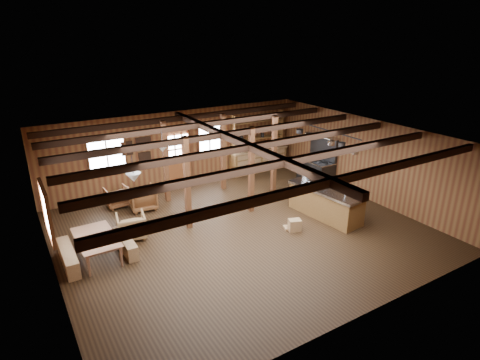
# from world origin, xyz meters

# --- Properties ---
(room) EXTENTS (10.04, 9.04, 2.84)m
(room) POSITION_xyz_m (0.00, 0.00, 1.40)
(room) COLOR black
(room) RESTS_ON ground
(ceiling_joists) EXTENTS (9.80, 8.82, 0.18)m
(ceiling_joists) POSITION_xyz_m (0.00, 0.18, 2.68)
(ceiling_joists) COLOR black
(ceiling_joists) RESTS_ON ceiling
(timber_posts) EXTENTS (3.95, 2.35, 2.80)m
(timber_posts) POSITION_xyz_m (0.52, 2.08, 1.40)
(timber_posts) COLOR #442813
(timber_posts) RESTS_ON floor
(back_door) EXTENTS (1.02, 0.08, 2.15)m
(back_door) POSITION_xyz_m (0.00, 4.45, 0.88)
(back_door) COLOR brown
(back_door) RESTS_ON floor
(window_back_left) EXTENTS (1.32, 0.06, 1.32)m
(window_back_left) POSITION_xyz_m (-2.60, 4.46, 1.60)
(window_back_left) COLOR white
(window_back_left) RESTS_ON wall_back
(window_back_right) EXTENTS (1.02, 0.06, 1.32)m
(window_back_right) POSITION_xyz_m (1.30, 4.46, 1.60)
(window_back_right) COLOR white
(window_back_right) RESTS_ON wall_back
(window_left) EXTENTS (0.14, 1.24, 1.32)m
(window_left) POSITION_xyz_m (-4.96, 0.50, 1.60)
(window_left) COLOR white
(window_left) RESTS_ON wall_back
(notice_boards) EXTENTS (1.08, 0.03, 0.90)m
(notice_boards) POSITION_xyz_m (-1.50, 4.46, 1.64)
(notice_boards) COLOR silver
(notice_boards) RESTS_ON wall_back
(back_counter) EXTENTS (2.55, 0.60, 2.45)m
(back_counter) POSITION_xyz_m (3.40, 4.20, 0.60)
(back_counter) COLOR brown
(back_counter) RESTS_ON floor
(pendant_lamps) EXTENTS (1.86, 2.36, 0.66)m
(pendant_lamps) POSITION_xyz_m (-2.25, 1.00, 2.25)
(pendant_lamps) COLOR #292A2C
(pendant_lamps) RESTS_ON ceiling
(pot_rack) EXTENTS (0.35, 3.00, 0.46)m
(pot_rack) POSITION_xyz_m (3.37, 0.42, 2.25)
(pot_rack) COLOR #292A2C
(pot_rack) RESTS_ON ceiling
(kitchen_island) EXTENTS (1.15, 2.58, 1.20)m
(kitchen_island) POSITION_xyz_m (2.78, -0.54, 0.48)
(kitchen_island) COLOR brown
(kitchen_island) RESTS_ON floor
(step_stool) EXTENTS (0.47, 0.40, 0.36)m
(step_stool) POSITION_xyz_m (1.35, -0.82, 0.18)
(step_stool) COLOR brown
(step_stool) RESTS_ON floor
(commercial_range) EXTENTS (0.78, 1.49, 1.84)m
(commercial_range) POSITION_xyz_m (4.65, 1.97, 0.60)
(commercial_range) COLOR #292A2C
(commercial_range) RESTS_ON floor
(dining_table) EXTENTS (0.98, 1.72, 0.60)m
(dining_table) POSITION_xyz_m (-3.90, 0.66, 0.30)
(dining_table) COLOR brown
(dining_table) RESTS_ON floor
(bench_wall) EXTENTS (0.30, 1.60, 0.44)m
(bench_wall) POSITION_xyz_m (-4.65, 0.66, 0.22)
(bench_wall) COLOR brown
(bench_wall) RESTS_ON floor
(bench_aisle) EXTENTS (0.27, 1.46, 0.40)m
(bench_aisle) POSITION_xyz_m (-3.21, 0.66, 0.20)
(bench_aisle) COLOR brown
(bench_aisle) RESTS_ON floor
(armchair_a) EXTENTS (0.74, 0.76, 0.66)m
(armchair_a) POSITION_xyz_m (-2.61, 3.65, 0.33)
(armchair_a) COLOR brown
(armchair_a) RESTS_ON floor
(armchair_b) EXTENTS (0.88, 0.90, 0.77)m
(armchair_b) POSITION_xyz_m (-1.96, 2.98, 0.38)
(armchair_b) COLOR brown
(armchair_b) RESTS_ON floor
(armchair_c) EXTENTS (0.89, 0.91, 0.71)m
(armchair_c) POSITION_xyz_m (-2.85, 1.26, 0.36)
(armchair_c) COLOR olive
(armchair_c) RESTS_ON floor
(counter_pot) EXTENTS (0.30, 0.30, 0.18)m
(counter_pot) POSITION_xyz_m (2.77, 0.39, 1.03)
(counter_pot) COLOR #B0B3B7
(counter_pot) RESTS_ON kitchen_island
(bowl) EXTENTS (0.36, 0.36, 0.07)m
(bowl) POSITION_xyz_m (2.53, -0.04, 0.97)
(bowl) COLOR silver
(bowl) RESTS_ON kitchen_island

